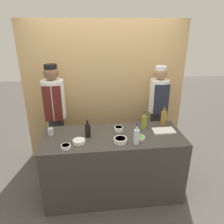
{
  "coord_description": "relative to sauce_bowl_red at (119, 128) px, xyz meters",
  "views": [
    {
      "loc": [
        -0.32,
        -2.56,
        2.33
      ],
      "look_at": [
        0.0,
        0.15,
        1.21
      ],
      "focal_mm": 35.0,
      "sensor_mm": 36.0,
      "label": 1
    }
  ],
  "objects": [
    {
      "name": "bottle_oil",
      "position": [
        0.37,
        0.03,
        0.07
      ],
      "size": [
        0.07,
        0.07,
        0.26
      ],
      "color": "olive",
      "rests_on": "counter"
    },
    {
      "name": "sauce_bowl_white",
      "position": [
        -0.55,
        -0.28,
        -0.01
      ],
      "size": [
        0.16,
        0.16,
        0.04
      ],
      "color": "white",
      "rests_on": "counter"
    },
    {
      "name": "ground_plane",
      "position": [
        -0.09,
        -0.14,
        -0.96
      ],
      "size": [
        14.0,
        14.0,
        0.0
      ],
      "primitive_type": "plane",
      "color": "#4C4742"
    },
    {
      "name": "bottle_clear",
      "position": [
        0.16,
        -0.38,
        0.07
      ],
      "size": [
        0.07,
        0.07,
        0.27
      ],
      "color": "silver",
      "rests_on": "counter"
    },
    {
      "name": "sauce_bowl_red",
      "position": [
        0.0,
        0.0,
        0.0
      ],
      "size": [
        0.13,
        0.13,
        0.06
      ],
      "color": "white",
      "rests_on": "counter"
    },
    {
      "name": "chef_left",
      "position": [
        -0.94,
        0.6,
        0.01
      ],
      "size": [
        0.34,
        0.34,
        1.76
      ],
      "color": "#28282D",
      "rests_on": "ground_plane"
    },
    {
      "name": "counter",
      "position": [
        -0.09,
        -0.14,
        -0.5
      ],
      "size": [
        1.88,
        0.76,
        0.93
      ],
      "color": "#3D3833",
      "rests_on": "ground_plane"
    },
    {
      "name": "chef_right",
      "position": [
        0.75,
        0.6,
        -0.02
      ],
      "size": [
        0.31,
        0.31,
        1.7
      ],
      "color": "#28282D",
      "rests_on": "ground_plane"
    },
    {
      "name": "sauce_bowl_purple",
      "position": [
        -0.03,
        -0.32,
        0.0
      ],
      "size": [
        0.17,
        0.17,
        0.06
      ],
      "color": "white",
      "rests_on": "counter"
    },
    {
      "name": "bottle_vinegar",
      "position": [
        0.69,
        0.13,
        0.08
      ],
      "size": [
        0.08,
        0.08,
        0.28
      ],
      "color": "olive",
      "rests_on": "counter"
    },
    {
      "name": "sauce_bowl_yellow",
      "position": [
        -0.7,
        -0.39,
        -0.01
      ],
      "size": [
        0.12,
        0.12,
        0.04
      ],
      "color": "white",
      "rests_on": "counter"
    },
    {
      "name": "sauce_bowl_green",
      "position": [
        0.24,
        -0.28,
        -0.01
      ],
      "size": [
        0.12,
        0.12,
        0.04
      ],
      "color": "white",
      "rests_on": "counter"
    },
    {
      "name": "cutting_board",
      "position": [
        0.62,
        -0.1,
        -0.02
      ],
      "size": [
        0.3,
        0.19,
        0.02
      ],
      "color": "white",
      "rests_on": "counter"
    },
    {
      "name": "cup_steel",
      "position": [
        -0.93,
        -0.02,
        0.02
      ],
      "size": [
        0.07,
        0.07,
        0.1
      ],
      "color": "#B7B7BC",
      "rests_on": "counter"
    },
    {
      "name": "bottle_soy",
      "position": [
        -0.43,
        -0.13,
        0.06
      ],
      "size": [
        0.07,
        0.07,
        0.24
      ],
      "color": "black",
      "rests_on": "counter"
    },
    {
      "name": "cabinet_wall",
      "position": [
        -0.09,
        1.0,
        0.24
      ],
      "size": [
        2.76,
        0.18,
        2.4
      ],
      "color": "tan",
      "rests_on": "ground_plane"
    }
  ]
}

